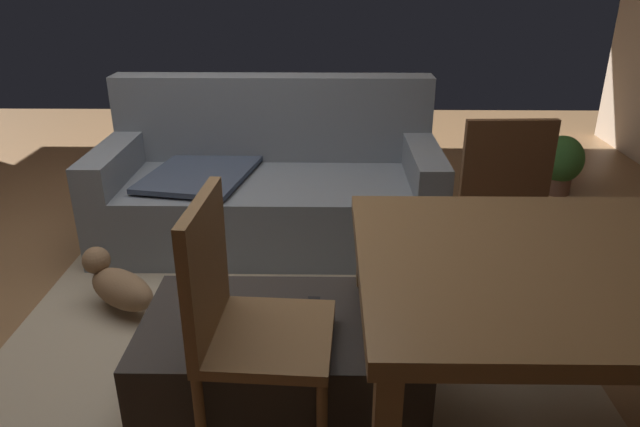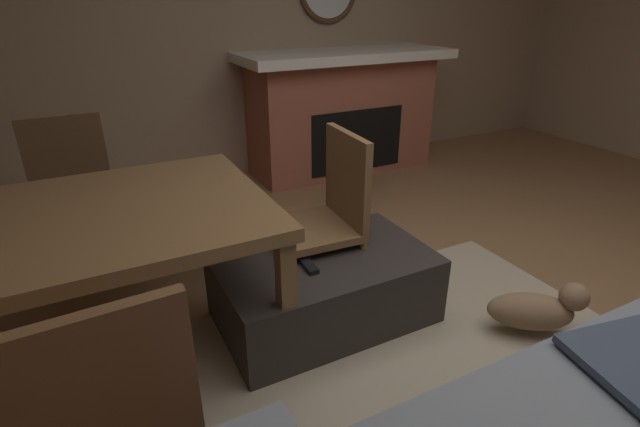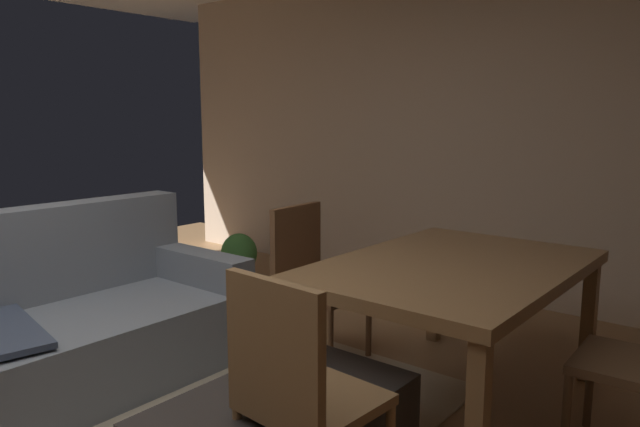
{
  "view_description": "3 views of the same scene",
  "coord_description": "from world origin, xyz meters",
  "px_view_note": "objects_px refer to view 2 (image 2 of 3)",
  "views": [
    {
      "loc": [
        0.82,
        -2.5,
        1.62
      ],
      "look_at": [
        0.8,
        -0.88,
        0.91
      ],
      "focal_mm": 32.73,
      "sensor_mm": 36.0,
      "label": 1
    },
    {
      "loc": [
        1.63,
        1.18,
        1.56
      ],
      "look_at": [
        0.69,
        -0.6,
        0.63
      ],
      "focal_mm": 26.81,
      "sensor_mm": 36.0,
      "label": 2
    },
    {
      "loc": [
        -0.93,
        -2.12,
        1.46
      ],
      "look_at": [
        0.88,
        -0.65,
        1.07
      ],
      "focal_mm": 33.09,
      "sensor_mm": 36.0,
      "label": 3
    }
  ],
  "objects_px": {
    "fireplace": "(342,111)",
    "dining_chair_south": "(74,190)",
    "ottoman_coffee_table": "(325,289)",
    "dining_table": "(78,232)",
    "dining_chair_north": "(109,418)",
    "small_dog": "(537,309)",
    "tv_remote": "(308,265)",
    "dining_chair_west": "(328,210)"
  },
  "relations": [
    {
      "from": "dining_table",
      "to": "small_dog",
      "type": "height_order",
      "value": "dining_table"
    },
    {
      "from": "fireplace",
      "to": "ottoman_coffee_table",
      "type": "relative_size",
      "value": 1.81
    },
    {
      "from": "dining_chair_west",
      "to": "dining_chair_north",
      "type": "relative_size",
      "value": 1.0
    },
    {
      "from": "dining_chair_west",
      "to": "small_dog",
      "type": "height_order",
      "value": "dining_chair_west"
    },
    {
      "from": "ottoman_coffee_table",
      "to": "dining_chair_south",
      "type": "relative_size",
      "value": 1.14
    },
    {
      "from": "tv_remote",
      "to": "dining_chair_south",
      "type": "height_order",
      "value": "dining_chair_south"
    },
    {
      "from": "fireplace",
      "to": "small_dog",
      "type": "xyz_separation_m",
      "value": [
        0.41,
        2.64,
        -0.4
      ]
    },
    {
      "from": "dining_chair_west",
      "to": "dining_chair_south",
      "type": "bearing_deg",
      "value": -38.37
    },
    {
      "from": "tv_remote",
      "to": "dining_chair_west",
      "type": "bearing_deg",
      "value": -132.29
    },
    {
      "from": "fireplace",
      "to": "dining_chair_west",
      "type": "height_order",
      "value": "fireplace"
    },
    {
      "from": "fireplace",
      "to": "dining_table",
      "type": "height_order",
      "value": "fireplace"
    },
    {
      "from": "fireplace",
      "to": "tv_remote",
      "type": "xyz_separation_m",
      "value": [
        1.38,
        2.08,
        -0.18
      ]
    },
    {
      "from": "dining_chair_north",
      "to": "small_dog",
      "type": "height_order",
      "value": "dining_chair_north"
    },
    {
      "from": "ottoman_coffee_table",
      "to": "dining_table",
      "type": "relative_size",
      "value": 0.68
    },
    {
      "from": "dining_table",
      "to": "dining_chair_south",
      "type": "xyz_separation_m",
      "value": [
        0.0,
        -0.93,
        -0.14
      ]
    },
    {
      "from": "ottoman_coffee_table",
      "to": "fireplace",
      "type": "bearing_deg",
      "value": -121.96
    },
    {
      "from": "fireplace",
      "to": "ottoman_coffee_table",
      "type": "height_order",
      "value": "fireplace"
    },
    {
      "from": "dining_chair_west",
      "to": "ottoman_coffee_table",
      "type": "bearing_deg",
      "value": 57.44
    },
    {
      "from": "dining_chair_north",
      "to": "small_dog",
      "type": "xyz_separation_m",
      "value": [
        -1.9,
        -0.12,
        -0.37
      ]
    },
    {
      "from": "fireplace",
      "to": "dining_chair_north",
      "type": "relative_size",
      "value": 2.08
    },
    {
      "from": "tv_remote",
      "to": "ottoman_coffee_table",
      "type": "bearing_deg",
      "value": -155.82
    },
    {
      "from": "ottoman_coffee_table",
      "to": "dining_table",
      "type": "height_order",
      "value": "dining_table"
    },
    {
      "from": "dining_chair_west",
      "to": "small_dog",
      "type": "xyz_separation_m",
      "value": [
        -0.73,
        0.8,
        -0.37
      ]
    },
    {
      "from": "dining_chair_north",
      "to": "small_dog",
      "type": "distance_m",
      "value": 1.94
    },
    {
      "from": "dining_chair_south",
      "to": "small_dog",
      "type": "distance_m",
      "value": 2.6
    },
    {
      "from": "dining_chair_south",
      "to": "small_dog",
      "type": "relative_size",
      "value": 2.11
    },
    {
      "from": "ottoman_coffee_table",
      "to": "dining_chair_north",
      "type": "bearing_deg",
      "value": 34.8
    },
    {
      "from": "ottoman_coffee_table",
      "to": "dining_chair_north",
      "type": "relative_size",
      "value": 1.14
    },
    {
      "from": "fireplace",
      "to": "tv_remote",
      "type": "relative_size",
      "value": 12.06
    },
    {
      "from": "dining_chair_west",
      "to": "fireplace",
      "type": "bearing_deg",
      "value": -121.9
    },
    {
      "from": "dining_chair_north",
      "to": "dining_chair_south",
      "type": "bearing_deg",
      "value": -89.78
    },
    {
      "from": "dining_chair_west",
      "to": "dining_chair_north",
      "type": "xyz_separation_m",
      "value": [
        1.17,
        0.92,
        0.0
      ]
    },
    {
      "from": "fireplace",
      "to": "small_dog",
      "type": "bearing_deg",
      "value": 81.1
    },
    {
      "from": "fireplace",
      "to": "small_dog",
      "type": "height_order",
      "value": "fireplace"
    },
    {
      "from": "fireplace",
      "to": "dining_chair_north",
      "type": "xyz_separation_m",
      "value": [
        2.31,
        2.76,
        -0.04
      ]
    },
    {
      "from": "fireplace",
      "to": "tv_remote",
      "type": "height_order",
      "value": "fireplace"
    },
    {
      "from": "fireplace",
      "to": "tv_remote",
      "type": "distance_m",
      "value": 2.5
    },
    {
      "from": "fireplace",
      "to": "dining_chair_south",
      "type": "distance_m",
      "value": 2.49
    },
    {
      "from": "fireplace",
      "to": "dining_table",
      "type": "distance_m",
      "value": 2.96
    },
    {
      "from": "ottoman_coffee_table",
      "to": "tv_remote",
      "type": "bearing_deg",
      "value": 21.45
    },
    {
      "from": "fireplace",
      "to": "ottoman_coffee_table",
      "type": "distance_m",
      "value": 2.43
    },
    {
      "from": "dining_chair_north",
      "to": "dining_table",
      "type": "bearing_deg",
      "value": -89.75
    }
  ]
}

